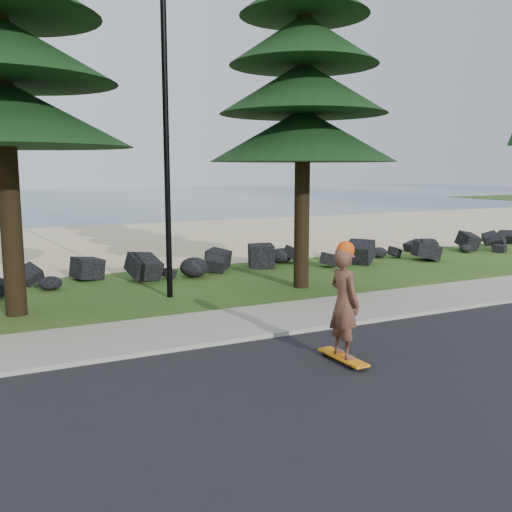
{
  "coord_description": "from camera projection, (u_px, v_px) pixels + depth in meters",
  "views": [
    {
      "loc": [
        -4.13,
        -10.03,
        3.14
      ],
      "look_at": [
        0.79,
        0.0,
        1.41
      ],
      "focal_mm": 40.0,
      "sensor_mm": 36.0,
      "label": 1
    }
  ],
  "objects": [
    {
      "name": "kerb",
      "position": [
        239.0,
        339.0,
        10.37
      ],
      "size": [
        160.0,
        0.2,
        0.1
      ],
      "primitive_type": "cube",
      "color": "#9D988D",
      "rests_on": "ground"
    },
    {
      "name": "seawall_boulders",
      "position": [
        144.0,
        280.0,
        16.14
      ],
      "size": [
        60.0,
        2.4,
        1.1
      ],
      "primitive_type": null,
      "color": "black",
      "rests_on": "ground"
    },
    {
      "name": "ground",
      "position": [
        220.0,
        330.0,
        11.18
      ],
      "size": [
        160.0,
        160.0,
        0.0
      ],
      "primitive_type": "plane",
      "color": "#244C18",
      "rests_on": "ground"
    },
    {
      "name": "skateboarder",
      "position": [
        344.0,
        303.0,
        9.09
      ],
      "size": [
        0.44,
        1.07,
        1.98
      ],
      "rotation": [
        0.0,
        0.0,
        1.6
      ],
      "color": "orange",
      "rests_on": "ground"
    },
    {
      "name": "sidewalk",
      "position": [
        216.0,
        325.0,
        11.35
      ],
      "size": [
        160.0,
        2.0,
        0.08
      ],
      "primitive_type": "cube",
      "color": "#9E9884",
      "rests_on": "ground"
    },
    {
      "name": "lamp_post",
      "position": [
        166.0,
        125.0,
        13.38
      ],
      "size": [
        0.25,
        0.14,
        8.14
      ],
      "color": "black",
      "rests_on": "ground"
    },
    {
      "name": "ocean",
      "position": [
        22.0,
        200.0,
        56.42
      ],
      "size": [
        160.0,
        58.0,
        0.01
      ],
      "primitive_type": "cube",
      "color": "#395B6D",
      "rests_on": "ground"
    },
    {
      "name": "beach_sand",
      "position": [
        88.0,
        243.0,
        24.04
      ],
      "size": [
        160.0,
        15.0,
        0.01
      ],
      "primitive_type": "cube",
      "color": "beige",
      "rests_on": "ground"
    },
    {
      "name": "road",
      "position": [
        357.0,
        419.0,
        7.18
      ],
      "size": [
        160.0,
        7.0,
        0.02
      ],
      "primitive_type": "cube",
      "color": "black",
      "rests_on": "ground"
    }
  ]
}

